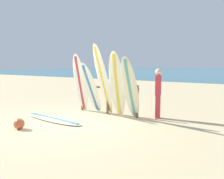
{
  "coord_description": "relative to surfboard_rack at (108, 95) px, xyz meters",
  "views": [
    {
      "loc": [
        5.24,
        -5.26,
        1.86
      ],
      "look_at": [
        0.38,
        2.16,
        0.88
      ],
      "focal_mm": 37.69,
      "sensor_mm": 36.0,
      "label": 1
    }
  ],
  "objects": [
    {
      "name": "ground_plane",
      "position": [
        -0.38,
        -1.86,
        -0.72
      ],
      "size": [
        120.0,
        120.0,
        0.0
      ],
      "primitive_type": "plane",
      "color": "#D3BC8C"
    },
    {
      "name": "surfboard_rack",
      "position": [
        0.0,
        0.0,
        0.0
      ],
      "size": [
        2.56,
        0.09,
        1.13
      ],
      "color": "brown",
      "rests_on": "ground"
    },
    {
      "name": "surfboard_leaning_far_left",
      "position": [
        -1.09,
        -0.26,
        0.4
      ],
      "size": [
        0.58,
        0.67,
        2.23
      ],
      "color": "white",
      "rests_on": "ground"
    },
    {
      "name": "surfboard_leaning_left",
      "position": [
        -0.55,
        -0.29,
        0.23
      ],
      "size": [
        0.63,
        0.98,
        1.9
      ],
      "color": "white",
      "rests_on": "ground"
    },
    {
      "name": "surfboard_leaning_center_left",
      "position": [
        -0.03,
        -0.25,
        0.57
      ],
      "size": [
        0.69,
        0.96,
        2.57
      ],
      "color": "white",
      "rests_on": "ground"
    },
    {
      "name": "surfboard_leaning_center",
      "position": [
        0.61,
        -0.32,
        0.42
      ],
      "size": [
        0.62,
        0.62,
        2.28
      ],
      "color": "silver",
      "rests_on": "ground"
    },
    {
      "name": "surfboard_leaning_center_right",
      "position": [
        1.17,
        -0.4,
        0.33
      ],
      "size": [
        0.6,
        1.0,
        2.1
      ],
      "color": "beige",
      "rests_on": "ground"
    },
    {
      "name": "surfboard_lying_on_sand",
      "position": [
        -0.95,
        -1.82,
        -0.68
      ],
      "size": [
        2.68,
        0.84,
        0.08
      ],
      "color": "beige",
      "rests_on": "ground"
    },
    {
      "name": "beachgoer_standing",
      "position": [
        1.84,
        0.35,
        0.22
      ],
      "size": [
        0.24,
        0.31,
        1.7
      ],
      "color": "#D8333F",
      "rests_on": "ground"
    },
    {
      "name": "beach_ball",
      "position": [
        -0.93,
        -3.11,
        -0.56
      ],
      "size": [
        0.3,
        0.3,
        0.3
      ],
      "primitive_type": "sphere",
      "color": "#CC5933",
      "rests_on": "ground"
    }
  ]
}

